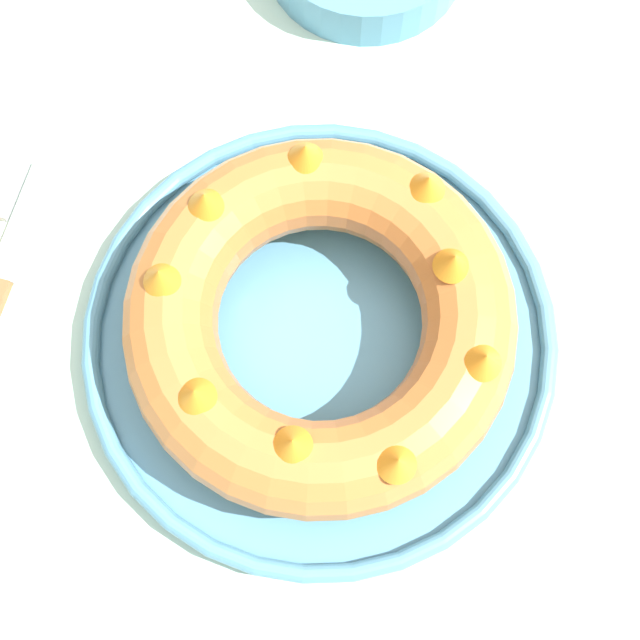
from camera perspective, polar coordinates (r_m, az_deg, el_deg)
ground_plane at (r=1.39m, az=-1.16°, el=-10.38°), size 8.00×8.00×0.00m
dining_table at (r=0.71m, az=-2.24°, el=-3.52°), size 1.47×1.10×0.78m
serving_dish at (r=0.62m, az=-0.00°, el=-1.15°), size 0.33×0.33×0.02m
bundt_cake at (r=0.58m, az=0.01°, el=0.03°), size 0.26×0.26×0.08m
cake_knife at (r=0.68m, az=-19.82°, el=2.18°), size 0.02×0.17×0.01m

